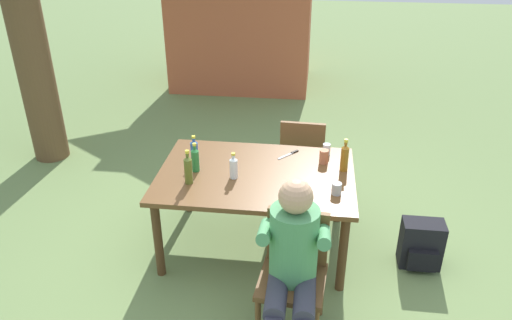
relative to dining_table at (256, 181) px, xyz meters
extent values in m
plane|color=#6B844C|center=(0.00, 0.00, -0.64)|extent=(24.00, 24.00, 0.00)
cube|color=brown|center=(0.00, 0.00, 0.06)|extent=(1.59, 1.10, 0.04)
cylinder|color=#4C311A|center=(-0.71, -0.47, -0.30)|extent=(0.07, 0.07, 0.68)
cylinder|color=#4C311A|center=(0.71, -0.47, -0.30)|extent=(0.07, 0.07, 0.68)
cylinder|color=#4C311A|center=(-0.71, 0.47, -0.30)|extent=(0.07, 0.07, 0.68)
cylinder|color=#4C311A|center=(0.71, 0.47, -0.30)|extent=(0.07, 0.07, 0.68)
cube|color=brown|center=(0.36, -0.93, -0.21)|extent=(0.48, 0.48, 0.04)
cube|color=brown|center=(0.38, -0.73, 0.02)|extent=(0.42, 0.08, 0.42)
cylinder|color=brown|center=(0.19, -0.72, -0.44)|extent=(0.04, 0.04, 0.41)
cylinder|color=brown|center=(0.56, -0.76, -0.44)|extent=(0.04, 0.04, 0.41)
cube|color=brown|center=(0.36, 0.93, -0.21)|extent=(0.46, 0.46, 0.04)
cube|color=brown|center=(0.35, 0.73, 0.02)|extent=(0.42, 0.06, 0.42)
cylinder|color=brown|center=(0.56, 1.11, -0.44)|extent=(0.04, 0.04, 0.41)
cylinder|color=brown|center=(0.18, 1.13, -0.44)|extent=(0.04, 0.04, 0.41)
cylinder|color=brown|center=(0.54, 0.73, -0.44)|extent=(0.04, 0.04, 0.41)
cylinder|color=brown|center=(0.16, 0.75, -0.44)|extent=(0.04, 0.04, 0.41)
cylinder|color=#4C935B|center=(0.36, -0.88, 0.07)|extent=(0.32, 0.32, 0.52)
sphere|color=tan|center=(0.36, -0.88, 0.42)|extent=(0.22, 0.22, 0.22)
cylinder|color=#383847|center=(0.27, -1.08, -0.19)|extent=(0.14, 0.40, 0.14)
cylinder|color=#4C935B|center=(0.17, -0.88, 0.14)|extent=(0.09, 0.31, 0.16)
cylinder|color=#383847|center=(0.45, -1.08, -0.19)|extent=(0.14, 0.40, 0.14)
cylinder|color=#4C935B|center=(0.55, -0.88, 0.14)|extent=(0.09, 0.31, 0.16)
cylinder|color=#287A38|center=(-0.49, -0.02, 0.17)|extent=(0.06, 0.06, 0.18)
cone|color=#287A38|center=(-0.49, -0.02, 0.27)|extent=(0.06, 0.06, 0.02)
cylinder|color=#287A38|center=(-0.49, -0.02, 0.29)|extent=(0.03, 0.03, 0.02)
cylinder|color=yellow|center=(-0.49, -0.02, 0.32)|extent=(0.03, 0.03, 0.02)
cylinder|color=#2D56A3|center=(-0.54, 0.14, 0.16)|extent=(0.06, 0.06, 0.17)
cone|color=#2D56A3|center=(-0.54, 0.14, 0.26)|extent=(0.06, 0.06, 0.02)
cylinder|color=#2D56A3|center=(-0.54, 0.14, 0.28)|extent=(0.03, 0.03, 0.02)
cylinder|color=yellow|center=(-0.54, 0.14, 0.30)|extent=(0.03, 0.03, 0.02)
cylinder|color=#566623|center=(-0.50, -0.22, 0.18)|extent=(0.06, 0.06, 0.20)
cone|color=#566623|center=(-0.50, -0.22, 0.30)|extent=(0.06, 0.06, 0.03)
cylinder|color=#566623|center=(-0.50, -0.22, 0.32)|extent=(0.03, 0.03, 0.03)
cylinder|color=yellow|center=(-0.50, -0.22, 0.35)|extent=(0.03, 0.03, 0.02)
cylinder|color=white|center=(-0.17, -0.10, 0.16)|extent=(0.06, 0.06, 0.16)
cone|color=white|center=(-0.17, -0.10, 0.25)|extent=(0.06, 0.06, 0.02)
cylinder|color=white|center=(-0.17, -0.10, 0.27)|extent=(0.03, 0.03, 0.02)
cylinder|color=yellow|center=(-0.17, -0.10, 0.29)|extent=(0.03, 0.03, 0.02)
cylinder|color=#996019|center=(0.71, 0.14, 0.18)|extent=(0.06, 0.06, 0.20)
cone|color=#996019|center=(0.71, 0.14, 0.29)|extent=(0.06, 0.06, 0.03)
cylinder|color=#996019|center=(0.71, 0.14, 0.32)|extent=(0.03, 0.03, 0.03)
cylinder|color=yellow|center=(0.71, 0.14, 0.35)|extent=(0.03, 0.03, 0.02)
cylinder|color=#B2B7BC|center=(0.64, -0.24, 0.12)|extent=(0.08, 0.08, 0.09)
cylinder|color=silver|center=(0.57, 0.40, 0.13)|extent=(0.07, 0.07, 0.10)
cylinder|color=#BC6B47|center=(0.54, 0.24, 0.14)|extent=(0.08, 0.08, 0.12)
cube|color=silver|center=(0.22, 0.33, 0.08)|extent=(0.14, 0.15, 0.01)
cube|color=black|center=(0.29, 0.41, 0.08)|extent=(0.07, 0.07, 0.01)
cube|color=black|center=(1.37, -0.08, -0.44)|extent=(0.33, 0.20, 0.41)
cube|color=black|center=(1.37, -0.21, -0.51)|extent=(0.23, 0.06, 0.18)
cylinder|color=brown|center=(-2.60, 1.41, 0.94)|extent=(0.38, 0.38, 3.16)
cube|color=#B25638|center=(-0.75, 4.33, 0.45)|extent=(2.12, 1.42, 2.20)
camera|label=1|loc=(0.43, -3.50, 2.06)|focal=34.98mm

